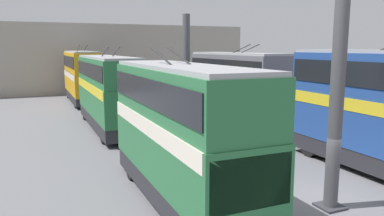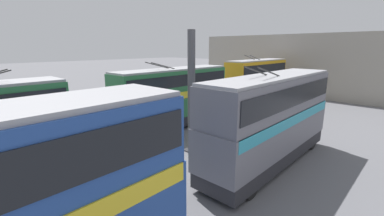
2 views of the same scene
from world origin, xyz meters
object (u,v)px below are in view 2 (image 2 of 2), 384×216
(bus_right_far, at_px, (257,79))
(oil_drum, at_px, (144,188))
(bus_right_mid, at_px, (174,94))
(bus_left_far, at_px, (272,115))
(person_aisle_midway, at_px, (43,180))
(person_by_right_row, at_px, (10,174))

(bus_right_far, bearing_deg, oil_drum, -163.04)
(bus_right_mid, xyz_separation_m, bus_right_far, (13.79, 0.00, 0.10))
(bus_left_far, bearing_deg, bus_right_mid, 82.72)
(person_aisle_midway, height_order, person_by_right_row, person_aisle_midway)
(bus_right_far, bearing_deg, bus_right_mid, 180.00)
(person_aisle_midway, relative_size, person_by_right_row, 1.02)
(bus_left_far, relative_size, bus_right_mid, 0.99)
(bus_right_mid, xyz_separation_m, person_aisle_midway, (-11.34, -3.63, -1.90))
(person_by_right_row, relative_size, oil_drum, 1.88)
(bus_left_far, xyz_separation_m, oil_drum, (-7.05, 2.52, -2.48))
(bus_left_far, bearing_deg, bus_right_far, 31.68)
(bus_right_mid, height_order, bus_right_far, bus_right_far)
(person_by_right_row, bearing_deg, bus_left_far, -34.20)
(bus_left_far, distance_m, oil_drum, 7.88)
(person_aisle_midway, bearing_deg, person_by_right_row, -115.12)
(bus_left_far, height_order, oil_drum, bus_left_far)
(person_by_right_row, xyz_separation_m, oil_drum, (3.97, -4.92, -0.46))
(bus_right_mid, relative_size, person_by_right_row, 6.38)
(bus_left_far, distance_m, person_by_right_row, 13.44)
(bus_right_far, distance_m, oil_drum, 23.15)
(bus_right_mid, xyz_separation_m, person_by_right_row, (-12.19, -1.80, -1.92))
(bus_right_mid, relative_size, oil_drum, 12.02)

